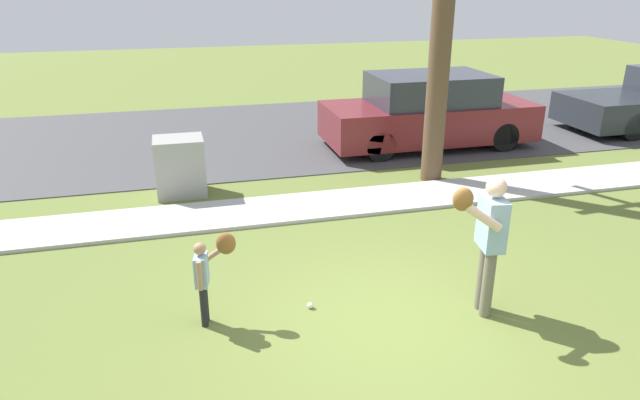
{
  "coord_description": "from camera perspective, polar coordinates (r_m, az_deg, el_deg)",
  "views": [
    {
      "loc": [
        -2.15,
        -5.17,
        3.7
      ],
      "look_at": [
        -0.42,
        1.45,
        1.0
      ],
      "focal_mm": 32.24,
      "sensor_mm": 36.0,
      "label": 1
    }
  ],
  "objects": [
    {
      "name": "street_tree_near",
      "position": [
        10.72,
        12.14,
        17.75
      ],
      "size": [
        1.85,
        1.89,
        5.82
      ],
      "color": "brown",
      "rests_on": "ground"
    },
    {
      "name": "parked_suv_maroon",
      "position": [
        13.35,
        10.72,
        8.56
      ],
      "size": [
        4.7,
        1.9,
        1.63
      ],
      "rotation": [
        0.0,
        0.0,
        3.14
      ],
      "color": "maroon",
      "rests_on": "road_surface"
    },
    {
      "name": "person_adult",
      "position": [
        6.64,
        16.33,
        -3.1
      ],
      "size": [
        0.75,
        0.59,
        1.67
      ],
      "rotation": [
        0.0,
        0.0,
        2.96
      ],
      "color": "#6B6656",
      "rests_on": "ground"
    },
    {
      "name": "ground_plane",
      "position": [
        9.67,
        -0.69,
        -0.98
      ],
      "size": [
        48.0,
        48.0,
        0.0
      ],
      "primitive_type": "plane",
      "color": "olive"
    },
    {
      "name": "sidewalk_strip",
      "position": [
        9.74,
        -0.83,
        -0.6
      ],
      "size": [
        36.0,
        1.2,
        0.06
      ],
      "primitive_type": "cube",
      "color": "#B2B2AD",
      "rests_on": "ground"
    },
    {
      "name": "baseball",
      "position": [
        6.92,
        -0.97,
        -10.43
      ],
      "size": [
        0.07,
        0.07,
        0.07
      ],
      "primitive_type": "sphere",
      "color": "white",
      "rests_on": "ground"
    },
    {
      "name": "person_child",
      "position": [
        6.48,
        -10.99,
        -6.66
      ],
      "size": [
        0.5,
        0.37,
        1.05
      ],
      "rotation": [
        0.0,
        0.0,
        6.11
      ],
      "color": "black",
      "rests_on": "ground"
    },
    {
      "name": "utility_cabinet",
      "position": [
        10.49,
        -13.71,
        3.25
      ],
      "size": [
        0.86,
        0.71,
        1.04
      ],
      "primitive_type": "cube",
      "color": "gray",
      "rests_on": "ground"
    },
    {
      "name": "road_surface",
      "position": [
        14.42,
        -5.63,
        6.58
      ],
      "size": [
        36.0,
        6.8,
        0.02
      ],
      "primitive_type": "cube",
      "color": "#424244",
      "rests_on": "ground"
    }
  ]
}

